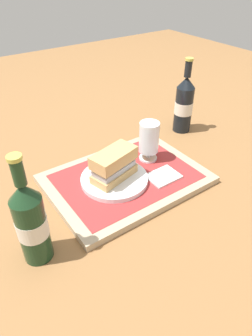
% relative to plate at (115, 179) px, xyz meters
% --- Properties ---
extents(ground_plane, '(3.00, 3.00, 0.00)m').
position_rel_plate_xyz_m(ground_plane, '(0.04, 0.00, -0.03)').
color(ground_plane, olive).
extents(tray, '(0.44, 0.32, 0.02)m').
position_rel_plate_xyz_m(tray, '(0.04, 0.00, -0.02)').
color(tray, tan).
rests_on(tray, ground_plane).
extents(placemat, '(0.38, 0.27, 0.00)m').
position_rel_plate_xyz_m(placemat, '(0.04, 0.00, -0.01)').
color(placemat, '#9E2D2D').
rests_on(placemat, tray).
extents(plate, '(0.19, 0.19, 0.01)m').
position_rel_plate_xyz_m(plate, '(0.00, 0.00, 0.00)').
color(plate, white).
rests_on(plate, placemat).
extents(sandwich, '(0.14, 0.09, 0.08)m').
position_rel_plate_xyz_m(sandwich, '(0.00, 0.00, 0.05)').
color(sandwich, tan).
rests_on(sandwich, plate).
extents(beer_glass, '(0.06, 0.06, 0.12)m').
position_rel_plate_xyz_m(beer_glass, '(0.15, 0.04, 0.06)').
color(beer_glass, silver).
rests_on(beer_glass, placemat).
extents(napkin_folded, '(0.09, 0.07, 0.01)m').
position_rel_plate_xyz_m(napkin_folded, '(0.13, -0.06, -0.00)').
color(napkin_folded, white).
rests_on(napkin_folded, placemat).
extents(beer_bottle, '(0.07, 0.07, 0.27)m').
position_rel_plate_xyz_m(beer_bottle, '(0.39, 0.14, 0.08)').
color(beer_bottle, black).
rests_on(beer_bottle, ground_plane).
extents(second_bottle, '(0.07, 0.07, 0.27)m').
position_rel_plate_xyz_m(second_bottle, '(-0.27, -0.10, 0.08)').
color(second_bottle, '#19381E').
rests_on(second_bottle, ground_plane).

